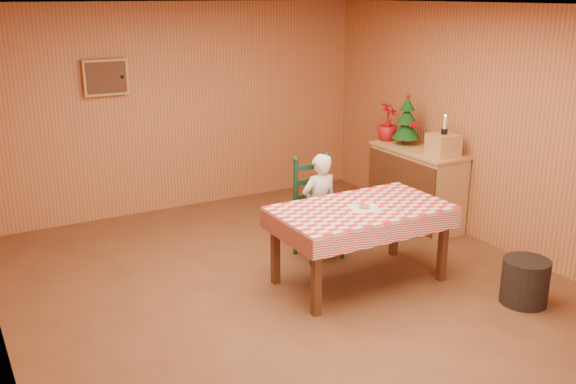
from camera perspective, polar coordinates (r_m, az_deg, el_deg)
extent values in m
plane|color=brown|center=(6.07, 0.94, -9.09)|extent=(6.00, 6.00, 0.00)
cube|color=#BB7243|center=(8.28, -9.68, 7.36)|extent=(5.00, 0.10, 2.60)
cube|color=#BB7243|center=(7.18, 18.54, 5.19)|extent=(0.10, 6.00, 2.60)
cube|color=#A56A3D|center=(5.43, 1.08, 16.28)|extent=(5.00, 6.00, 0.10)
cube|color=tan|center=(7.90, -15.91, 9.79)|extent=(0.52, 0.08, 0.42)
cube|color=#532B16|center=(7.86, -15.83, 9.75)|extent=(0.46, 0.02, 0.36)
sphere|color=black|center=(7.89, -14.52, 9.88)|extent=(0.04, 0.04, 0.04)
cube|color=#532B16|center=(6.09, 6.49, -1.75)|extent=(1.60, 0.90, 0.06)
cube|color=#532B16|center=(5.57, 2.53, -7.70)|extent=(0.07, 0.07, 0.69)
cube|color=#532B16|center=(6.39, 13.59, -4.80)|extent=(0.07, 0.07, 0.69)
cube|color=#532B16|center=(6.15, -1.13, -5.17)|extent=(0.07, 0.07, 0.69)
cube|color=#532B16|center=(6.91, 9.44, -2.84)|extent=(0.07, 0.07, 0.69)
cube|color=red|center=(6.08, 6.50, -1.40)|extent=(1.64, 0.94, 0.02)
cube|color=red|center=(5.76, 9.21, -3.64)|extent=(1.64, 0.02, 0.18)
cube|color=red|center=(6.47, 4.04, -1.08)|extent=(1.64, 0.02, 0.18)
cube|color=#365F2B|center=(5.69, -0.26, -3.67)|extent=(0.02, 0.94, 0.18)
cube|color=#365F2B|center=(6.60, 12.26, -1.07)|extent=(0.02, 0.94, 0.18)
cube|color=black|center=(6.75, 2.79, -2.32)|extent=(0.44, 0.40, 0.04)
cylinder|color=black|center=(6.61, 2.15, -4.87)|extent=(0.04, 0.04, 0.41)
cylinder|color=black|center=(6.80, 4.88, -4.26)|extent=(0.04, 0.04, 0.41)
cylinder|color=black|center=(6.88, 0.66, -3.94)|extent=(0.04, 0.04, 0.41)
cylinder|color=black|center=(7.06, 3.33, -3.38)|extent=(0.04, 0.04, 0.41)
cylinder|color=black|center=(6.70, 0.68, 0.41)|extent=(0.05, 0.05, 0.60)
sphere|color=black|center=(6.62, 0.68, 2.90)|extent=(0.06, 0.06, 0.06)
cylinder|color=black|center=(6.89, 3.41, 0.86)|extent=(0.05, 0.05, 0.60)
sphere|color=black|center=(6.81, 3.45, 3.29)|extent=(0.06, 0.06, 0.06)
cube|color=black|center=(6.83, 2.05, -0.32)|extent=(0.38, 0.03, 0.05)
cube|color=black|center=(6.78, 2.07, 0.96)|extent=(0.38, 0.03, 0.05)
cube|color=black|center=(6.74, 2.08, 2.27)|extent=(0.38, 0.03, 0.05)
imported|color=silver|center=(6.71, 2.80, -1.26)|extent=(0.41, 0.27, 1.12)
cube|color=white|center=(6.03, 6.78, -1.43)|extent=(0.33, 0.33, 0.00)
torus|color=#C58346|center=(6.03, 6.79, -1.26)|extent=(0.11, 0.11, 0.03)
cube|color=tan|center=(7.88, 11.36, 0.40)|extent=(0.50, 1.20, 0.90)
cube|color=tan|center=(7.76, 11.56, 3.69)|extent=(0.54, 1.24, 0.03)
cube|color=#532B16|center=(7.72, 9.89, 0.13)|extent=(0.02, 1.20, 0.80)
cube|color=tan|center=(7.44, 13.63, 4.08)|extent=(0.33, 0.33, 0.25)
cylinder|color=#532B16|center=(7.93, 10.41, 4.46)|extent=(0.04, 0.04, 0.08)
cone|color=#0C370F|center=(7.90, 10.47, 5.59)|extent=(0.34, 0.34, 0.24)
cone|color=#0C370F|center=(7.87, 10.54, 6.73)|extent=(0.26, 0.26, 0.20)
cone|color=#0C370F|center=(7.84, 10.59, 7.73)|extent=(0.18, 0.18, 0.16)
sphere|color=#A60F14|center=(7.83, 10.63, 8.38)|extent=(0.06, 0.06, 0.06)
cube|color=#A60F14|center=(7.76, 11.10, 5.95)|extent=(0.10, 0.02, 0.06)
sphere|color=#A60F14|center=(7.90, 11.21, 5.77)|extent=(0.04, 0.04, 0.04)
sphere|color=#A60F14|center=(7.87, 9.89, 6.33)|extent=(0.04, 0.04, 0.04)
sphere|color=#A60F14|center=(7.95, 10.36, 7.15)|extent=(0.04, 0.04, 0.04)
imported|color=#A60F14|center=(8.09, 8.85, 6.16)|extent=(0.33, 0.33, 0.46)
cylinder|color=black|center=(7.41, 13.72, 5.24)|extent=(0.07, 0.07, 0.06)
cylinder|color=white|center=(7.39, 13.77, 6.00)|extent=(0.03, 0.03, 0.14)
sphere|color=orange|center=(7.37, 13.82, 6.63)|extent=(0.02, 0.02, 0.02)
cylinder|color=black|center=(6.21, 20.32, -7.47)|extent=(0.53, 0.53, 0.42)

